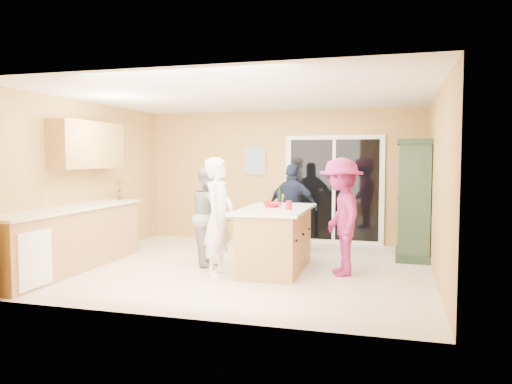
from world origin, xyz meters
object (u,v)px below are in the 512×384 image
(woman_white, at_px, (219,217))
(woman_magenta, at_px, (341,217))
(woman_navy, at_px, (293,208))
(woman_grey, at_px, (210,215))
(green_hutch, at_px, (414,201))
(kitchen_island, at_px, (275,241))

(woman_white, xyz_separation_m, woman_magenta, (1.67, 0.48, -0.00))
(woman_white, distance_m, woman_magenta, 1.74)
(woman_navy, bearing_deg, woman_white, 77.60)
(woman_grey, height_order, woman_magenta, woman_magenta)
(woman_navy, relative_size, woman_magenta, 0.94)
(green_hutch, distance_m, woman_navy, 2.05)
(woman_white, xyz_separation_m, woman_navy, (0.66, 2.00, -0.05))
(woman_grey, height_order, woman_navy, woman_navy)
(woman_grey, relative_size, woman_magenta, 0.92)
(kitchen_island, xyz_separation_m, woman_grey, (-1.08, 0.14, 0.34))
(woman_navy, bearing_deg, woman_grey, 58.53)
(woman_white, relative_size, woman_navy, 1.07)
(woman_grey, bearing_deg, woman_magenta, -120.88)
(green_hutch, relative_size, woman_magenta, 1.17)
(green_hutch, relative_size, woman_navy, 1.25)
(green_hutch, distance_m, woman_white, 3.36)
(kitchen_island, height_order, woman_grey, woman_grey)
(woman_grey, relative_size, woman_navy, 0.99)
(woman_white, bearing_deg, woman_magenta, -70.41)
(kitchen_island, height_order, woman_magenta, woman_magenta)
(green_hutch, relative_size, woman_grey, 1.27)
(green_hutch, height_order, woman_navy, green_hutch)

